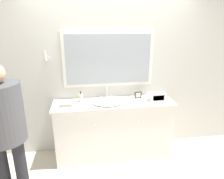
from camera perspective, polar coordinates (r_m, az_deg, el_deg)
ground_plane at (r=3.22m, az=1.30°, el=-20.86°), size 14.00×14.00×0.00m
wall_back at (r=3.16m, az=-0.36°, el=4.52°), size 8.00×0.18×2.55m
vanity_counter at (r=3.20m, az=0.45°, el=-11.21°), size 1.81×0.52×0.92m
sink_basin at (r=2.97m, az=-1.05°, el=-3.48°), size 0.47×0.41×0.19m
soap_bottle at (r=3.03m, az=-8.89°, el=-2.29°), size 0.07×0.07×0.17m
appliance_box at (r=3.13m, az=12.80°, el=-2.01°), size 0.24×0.13×0.12m
picture_frame at (r=3.16m, az=7.46°, el=-1.56°), size 0.11×0.01×0.11m
hand_towel_near_sink at (r=2.94m, az=-12.94°, el=-4.14°), size 0.17×0.13×0.04m
person at (r=2.54m, az=-28.66°, el=-7.85°), size 0.46×0.46×1.65m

